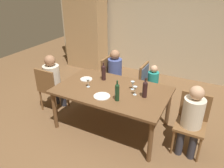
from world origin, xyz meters
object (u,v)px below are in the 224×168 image
Objects in this scene: chair_left_end at (50,87)px; person_woman_host at (192,116)px; dining_table at (112,93)px; armoire_cabinet at (86,30)px; wine_glass_near_right at (88,81)px; wine_bottle_short_olive at (104,72)px; chair_far_right at (147,80)px; person_man_guest at (53,78)px; wine_bottle_dark_red at (145,89)px; chair_right_end at (192,119)px; wine_glass_near_left at (135,89)px; chair_far_left at (111,75)px; wine_bottle_tall_green at (117,92)px; wine_glass_centre at (133,84)px; person_man_bearded at (116,71)px; person_child_small at (154,83)px; dinner_plate_guest_left at (86,79)px; dinner_plate_host at (102,96)px.

person_woman_host is at bearing 1.32° from chair_left_end.
armoire_cabinet is at bearing 131.40° from dining_table.
dining_table is at bearing 15.09° from wine_glass_near_right.
wine_bottle_short_olive reaches higher than wine_glass_near_right.
armoire_cabinet is at bearing -120.24° from chair_far_right.
wine_bottle_dark_red is at bearing -0.46° from person_man_guest.
wine_glass_near_left is (-0.92, -0.08, 0.33)m from chair_right_end.
chair_far_left is at bearing -41.77° from armoire_cabinet.
chair_far_right is 2.74× the size of wine_bottle_tall_green.
dining_table is 0.61m from wine_bottle_dark_red.
chair_far_left is 1.49m from wine_bottle_tall_green.
wine_bottle_tall_green is at bearing -99.18° from wine_glass_centre.
person_man_bearded is at bearing 131.72° from wine_glass_centre.
chair_far_right is 1.03m from wine_bottle_dark_red.
wine_glass_centre is at bearing 4.64° from person_man_guest.
wine_glass_near_right is at bearing -38.88° from person_child_small.
dinner_plate_guest_left is at bearing 130.34° from wine_glass_near_right.
person_man_guest reaches higher than dinner_plate_guest_left.
person_woman_host is (1.33, -0.03, -0.03)m from dining_table.
wine_bottle_tall_green is at bearing -25.87° from dinner_plate_guest_left.
wine_glass_centre reaches higher than dinner_plate_guest_left.
dinner_plate_host and dinner_plate_guest_left have the same top height.
chair_far_right is (-1.02, 0.87, 0.06)m from chair_right_end.
wine_glass_near_left is 0.54m from dinner_plate_host.
wine_bottle_tall_green is (-0.07, -1.24, 0.32)m from chair_far_right.
person_man_bearded is 3.32× the size of wine_bottle_tall_green.
wine_bottle_dark_red is at bearing 1.56° from wine_glass_near_left.
wine_glass_near_left is at bearing 5.04° from chair_right_end.
wine_glass_near_left is at bearing 34.29° from dinner_plate_host.
wine_bottle_dark_red is (1.90, 0.10, 0.37)m from chair_left_end.
armoire_cabinet is 6.66× the size of wine_bottle_dark_red.
armoire_cabinet reaches higher than dinner_plate_guest_left.
chair_far_right is at bearing 56.30° from wine_glass_near_right.
dinner_plate_guest_left is (-0.91, -0.04, -0.10)m from wine_glass_centre.
wine_glass_centre is at bearing 80.82° from wine_bottle_tall_green.
person_child_small is (0.96, 0.00, 0.03)m from chair_far_left.
person_man_bearded is 4.25× the size of dinner_plate_host.
chair_far_left is at bearing 106.45° from wine_bottle_short_olive.
chair_far_right is 4.14× the size of dinner_plate_guest_left.
person_woman_host is (0.00, -0.11, 0.12)m from chair_right_end.
armoire_cabinet is 2.37× the size of chair_left_end.
wine_glass_centre is (0.00, -0.79, 0.27)m from chair_far_right.
dinner_plate_host is at bearing 11.20° from person_woman_host.
armoire_cabinet reaches higher than wine_bottle_dark_red.
dining_table is at bearing 28.34° from chair_far_left.
wine_bottle_tall_green is 0.94m from dinner_plate_guest_left.
wine_bottle_short_olive is at bearing 75.85° from wine_glass_near_right.
wine_bottle_tall_green is at bearing 27.23° from person_man_bearded.
chair_far_right is 1.28m from wine_bottle_tall_green.
dining_table is at bearing 22.82° from person_man_bearded.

